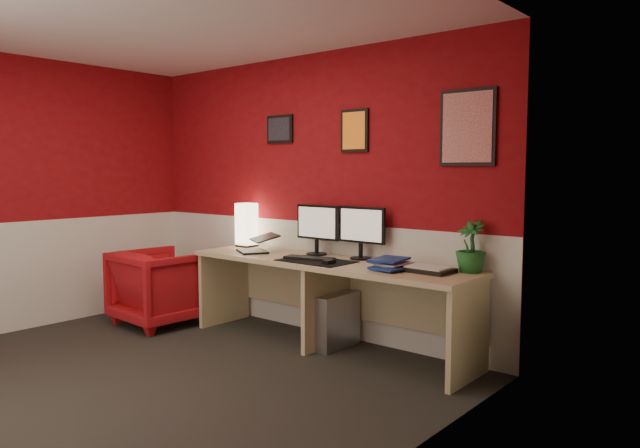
{
  "coord_description": "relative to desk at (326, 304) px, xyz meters",
  "views": [
    {
      "loc": [
        3.55,
        -2.32,
        1.47
      ],
      "look_at": [
        0.6,
        1.21,
        1.05
      ],
      "focal_mm": 33.32,
      "sensor_mm": 36.0,
      "label": 1
    }
  ],
  "objects": [
    {
      "name": "ground",
      "position": [
        -0.5,
        -1.41,
        -0.36
      ],
      "size": [
        4.0,
        3.5,
        0.01
      ],
      "primitive_type": "cube",
      "color": "black",
      "rests_on": "ground"
    },
    {
      "name": "ceiling",
      "position": [
        -0.5,
        -1.41,
        2.13
      ],
      "size": [
        4.0,
        3.5,
        0.01
      ],
      "primitive_type": "cube",
      "color": "white",
      "rests_on": "ground"
    },
    {
      "name": "wall_back",
      "position": [
        -0.5,
        0.34,
        0.89
      ],
      "size": [
        4.0,
        0.01,
        2.5
      ],
      "primitive_type": "cube",
      "color": "maroon",
      "rests_on": "ground"
    },
    {
      "name": "wall_left",
      "position": [
        -2.5,
        -1.41,
        0.89
      ],
      "size": [
        0.01,
        3.5,
        2.5
      ],
      "primitive_type": "cube",
      "color": "maroon",
      "rests_on": "ground"
    },
    {
      "name": "wall_right",
      "position": [
        1.5,
        -1.41,
        0.89
      ],
      "size": [
        0.01,
        3.5,
        2.5
      ],
      "primitive_type": "cube",
      "color": "maroon",
      "rests_on": "ground"
    },
    {
      "name": "wainscot_back",
      "position": [
        -0.5,
        0.34,
        0.14
      ],
      "size": [
        4.0,
        0.01,
        1.0
      ],
      "primitive_type": "cube",
      "color": "silver",
      "rests_on": "ground"
    },
    {
      "name": "wainscot_left",
      "position": [
        -2.5,
        -1.41,
        0.14
      ],
      "size": [
        0.01,
        3.5,
        1.0
      ],
      "primitive_type": "cube",
      "color": "silver",
      "rests_on": "ground"
    },
    {
      "name": "wainscot_right",
      "position": [
        1.49,
        -1.41,
        0.14
      ],
      "size": [
        0.01,
        3.5,
        1.0
      ],
      "primitive_type": "cube",
      "color": "silver",
      "rests_on": "ground"
    },
    {
      "name": "desk",
      "position": [
        0.0,
        0.0,
        0.0
      ],
      "size": [
        2.6,
        0.65,
        0.73
      ],
      "primitive_type": "cube",
      "color": "tan",
      "rests_on": "ground"
    },
    {
      "name": "shoji_lamp",
      "position": [
        -1.15,
        0.19,
        0.56
      ],
      "size": [
        0.16,
        0.16,
        0.4
      ],
      "primitive_type": "cube",
      "color": "#FFE5B2",
      "rests_on": "desk"
    },
    {
      "name": "laptop",
      "position": [
        -0.82,
        -0.05,
        0.47
      ],
      "size": [
        0.4,
        0.37,
        0.22
      ],
      "primitive_type": "cube",
      "rotation": [
        0.0,
        0.0,
        -0.53
      ],
      "color": "black",
      "rests_on": "desk"
    },
    {
      "name": "monitor_left",
      "position": [
        -0.27,
        0.19,
        0.66
      ],
      "size": [
        0.45,
        0.06,
        0.58
      ],
      "primitive_type": "cube",
      "color": "black",
      "rests_on": "desk"
    },
    {
      "name": "monitor_right",
      "position": [
        0.18,
        0.23,
        0.66
      ],
      "size": [
        0.45,
        0.06,
        0.58
      ],
      "primitive_type": "cube",
      "color": "black",
      "rests_on": "desk"
    },
    {
      "name": "desk_mat",
      "position": [
        -0.03,
        -0.09,
        0.37
      ],
      "size": [
        0.6,
        0.38,
        0.01
      ],
      "primitive_type": "cube",
      "color": "black",
      "rests_on": "desk"
    },
    {
      "name": "keyboard",
      "position": [
        -0.13,
        -0.06,
        0.38
      ],
      "size": [
        0.44,
        0.23,
        0.02
      ],
      "primitive_type": "cube",
      "rotation": [
        0.0,
        0.0,
        0.22
      ],
      "color": "black",
      "rests_on": "desk_mat"
    },
    {
      "name": "mouse",
      "position": [
        0.15,
        -0.15,
        0.39
      ],
      "size": [
        0.07,
        0.1,
        0.03
      ],
      "primitive_type": "cube",
      "rotation": [
        0.0,
        0.0,
        -0.06
      ],
      "color": "black",
      "rests_on": "desk_mat"
    },
    {
      "name": "book_bottom",
      "position": [
        0.56,
        -0.03,
        0.38
      ],
      "size": [
        0.28,
        0.35,
        0.03
      ],
      "primitive_type": "imported",
      "rotation": [
        0.0,
        0.0,
        -0.16
      ],
      "color": "navy",
      "rests_on": "desk"
    },
    {
      "name": "book_middle",
      "position": [
        0.55,
        0.0,
        0.4
      ],
      "size": [
        0.2,
        0.27,
        0.02
      ],
      "primitive_type": "imported",
      "rotation": [
        0.0,
        0.0,
        -0.02
      ],
      "color": "silver",
      "rests_on": "book_bottom"
    },
    {
      "name": "book_top",
      "position": [
        0.5,
        -0.02,
        0.43
      ],
      "size": [
        0.27,
        0.34,
        0.03
      ],
      "primitive_type": "imported",
      "rotation": [
        0.0,
        0.0,
        0.13
      ],
      "color": "navy",
      "rests_on": "book_middle"
    },
    {
      "name": "zen_tray",
      "position": [
        0.92,
        0.05,
        0.38
      ],
      "size": [
        0.36,
        0.26,
        0.03
      ],
      "primitive_type": "cube",
      "rotation": [
        0.0,
        0.0,
        -0.03
      ],
      "color": "black",
      "rests_on": "desk"
    },
    {
      "name": "potted_plant",
      "position": [
        1.16,
        0.23,
        0.56
      ],
      "size": [
        0.26,
        0.26,
        0.38
      ],
      "primitive_type": "imported",
      "rotation": [
        0.0,
        0.0,
        -0.25
      ],
      "color": "#19591E",
      "rests_on": "desk"
    },
    {
      "name": "pc_tower",
      "position": [
        0.04,
        0.05,
        -0.14
      ],
      "size": [
        0.2,
        0.45,
        0.45
      ],
      "primitive_type": "cube",
      "rotation": [
        0.0,
        0.0,
        0.01
      ],
      "color": "#99999E",
      "rests_on": "ground"
    },
    {
      "name": "armchair",
      "position": [
        -1.7,
        -0.42,
        -0.01
      ],
      "size": [
        0.8,
        0.83,
        0.72
      ],
      "primitive_type": "imported",
      "rotation": [
        0.0,
        0.0,
        3.09
      ],
      "color": "#B4131A",
      "rests_on": "ground"
    },
    {
      "name": "art_left",
      "position": [
        -0.84,
        0.33,
        1.49
      ],
      "size": [
        0.32,
        0.02,
        0.26
      ],
      "primitive_type": "cube",
      "color": "black",
      "rests_on": "wall_back"
    },
    {
      "name": "art_center",
      "position": [
        0.03,
        0.33,
        1.44
      ],
      "size": [
        0.28,
        0.02,
        0.36
      ],
      "primitive_type": "cube",
      "color": "orange",
      "rests_on": "wall_back"
    },
    {
      "name": "art_right",
      "position": [
        1.07,
        0.33,
        1.42
      ],
      "size": [
        0.44,
        0.02,
        0.56
      ],
      "primitive_type": "cube",
      "color": "red",
      "rests_on": "wall_back"
    }
  ]
}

